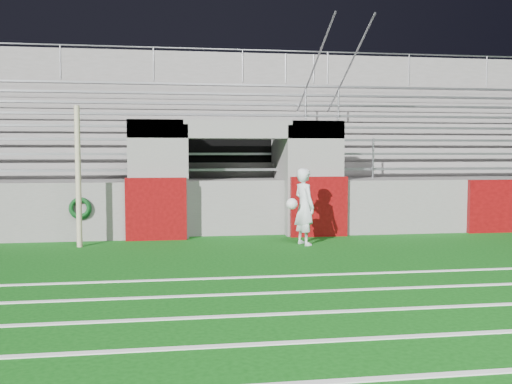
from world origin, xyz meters
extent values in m
plane|color=#0C490E|center=(0.00, 0.00, 0.00)|extent=(90.00, 90.00, 0.00)
cylinder|color=tan|center=(-3.30, 2.28, 1.41)|extent=(0.11, 0.11, 2.81)
cube|color=white|center=(0.00, -5.00, 0.01)|extent=(28.00, 0.09, 0.01)
cube|color=white|center=(0.00, -4.00, 0.01)|extent=(28.00, 0.09, 0.01)
cube|color=white|center=(0.00, -3.00, 0.01)|extent=(28.00, 0.09, 0.01)
cube|color=white|center=(0.00, -2.00, 0.01)|extent=(28.00, 0.09, 0.01)
cube|color=white|center=(0.00, -1.00, 0.01)|extent=(28.00, 0.09, 0.01)
cube|color=#64615F|center=(-1.80, 3.50, 1.30)|extent=(1.20, 1.00, 2.60)
cube|color=#64615F|center=(1.80, 3.50, 1.30)|extent=(1.20, 1.00, 2.60)
cube|color=black|center=(0.00, 5.20, 1.25)|extent=(2.60, 0.20, 2.50)
cube|color=#64615F|center=(-1.15, 4.10, 1.25)|extent=(0.10, 2.20, 2.50)
cube|color=#64615F|center=(1.15, 4.10, 1.25)|extent=(0.10, 2.20, 2.50)
cube|color=#64615F|center=(0.00, 3.50, 2.40)|extent=(4.80, 1.00, 0.40)
cube|color=#64615F|center=(0.00, 7.35, 1.15)|extent=(26.00, 8.00, 0.20)
cube|color=#64615F|center=(0.00, 7.35, 0.53)|extent=(26.00, 8.00, 1.05)
cube|color=#4F0608|center=(-1.80, 2.94, 0.68)|extent=(1.30, 0.15, 1.35)
cube|color=#4F0608|center=(1.80, 2.94, 0.68)|extent=(1.30, 0.15, 1.35)
cube|color=#4F0608|center=(6.50, 2.94, 0.62)|extent=(2.20, 0.15, 1.25)
cube|color=gray|center=(0.00, 4.43, 1.47)|extent=(23.00, 0.28, 0.06)
cube|color=#64615F|center=(0.00, 5.28, 1.44)|extent=(24.00, 0.75, 0.38)
cube|color=gray|center=(0.00, 5.18, 1.85)|extent=(23.00, 0.28, 0.06)
cube|color=#64615F|center=(0.00, 6.03, 1.63)|extent=(24.00, 0.75, 0.76)
cube|color=gray|center=(0.00, 5.93, 2.23)|extent=(23.00, 0.28, 0.06)
cube|color=#64615F|center=(0.00, 6.78, 1.82)|extent=(24.00, 0.75, 1.14)
cube|color=gray|center=(0.00, 6.68, 2.61)|extent=(23.00, 0.28, 0.06)
cube|color=#64615F|center=(0.00, 7.53, 2.01)|extent=(24.00, 0.75, 1.52)
cube|color=gray|center=(0.00, 7.43, 2.99)|extent=(23.00, 0.28, 0.06)
cube|color=#64615F|center=(0.00, 8.28, 2.20)|extent=(24.00, 0.75, 1.90)
cube|color=gray|center=(0.00, 8.18, 3.37)|extent=(23.00, 0.28, 0.06)
cube|color=#64615F|center=(0.00, 9.03, 2.39)|extent=(24.00, 0.75, 2.28)
cube|color=gray|center=(0.00, 8.93, 3.75)|extent=(23.00, 0.28, 0.06)
cube|color=#64615F|center=(0.00, 9.78, 2.58)|extent=(24.00, 0.75, 2.66)
cube|color=gray|center=(0.00, 9.68, 4.13)|extent=(23.00, 0.28, 0.06)
cube|color=#64615F|center=(0.00, 10.45, 2.65)|extent=(26.00, 0.60, 5.29)
cylinder|color=#A5A8AD|center=(2.50, 4.15, 1.75)|extent=(0.05, 0.05, 1.00)
cylinder|color=#A5A8AD|center=(2.50, 7.15, 3.27)|extent=(0.05, 0.05, 1.00)
cylinder|color=#A5A8AD|center=(2.50, 10.15, 4.79)|extent=(0.05, 0.05, 1.00)
cylinder|color=#A5A8AD|center=(2.50, 7.15, 3.77)|extent=(0.05, 6.02, 3.08)
cylinder|color=#A5A8AD|center=(3.50, 4.15, 1.75)|extent=(0.05, 0.05, 1.00)
cylinder|color=#A5A8AD|center=(3.50, 7.15, 3.27)|extent=(0.05, 0.05, 1.00)
cylinder|color=#A5A8AD|center=(3.50, 10.15, 4.79)|extent=(0.05, 0.05, 1.00)
cylinder|color=#A5A8AD|center=(3.50, 7.15, 3.77)|extent=(0.05, 6.02, 3.08)
cylinder|color=#A5A8AD|center=(-5.00, 10.15, 4.84)|extent=(0.05, 0.05, 1.10)
cylinder|color=#A5A8AD|center=(-2.00, 10.15, 4.84)|extent=(0.05, 0.05, 1.10)
cylinder|color=#A5A8AD|center=(1.00, 10.15, 4.84)|extent=(0.05, 0.05, 1.10)
cylinder|color=#A5A8AD|center=(4.00, 10.15, 4.84)|extent=(0.05, 0.05, 1.10)
cylinder|color=#A5A8AD|center=(7.00, 10.15, 4.84)|extent=(0.05, 0.05, 1.10)
cylinder|color=#A5A8AD|center=(10.00, 10.15, 4.84)|extent=(0.05, 0.05, 1.10)
cylinder|color=#A5A8AD|center=(0.00, 10.15, 5.39)|extent=(24.00, 0.05, 0.05)
imported|color=silver|center=(1.21, 1.88, 0.78)|extent=(0.54, 0.66, 1.57)
sphere|color=white|center=(0.92, 1.72, 0.86)|extent=(0.23, 0.23, 0.23)
torus|color=#0B3B18|center=(-3.38, 2.95, 0.71)|extent=(0.48, 0.09, 0.48)
torus|color=#0C3D15|center=(-3.38, 2.90, 0.73)|extent=(0.44, 0.08, 0.44)
camera|label=1|loc=(-1.50, -9.43, 1.89)|focal=40.00mm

